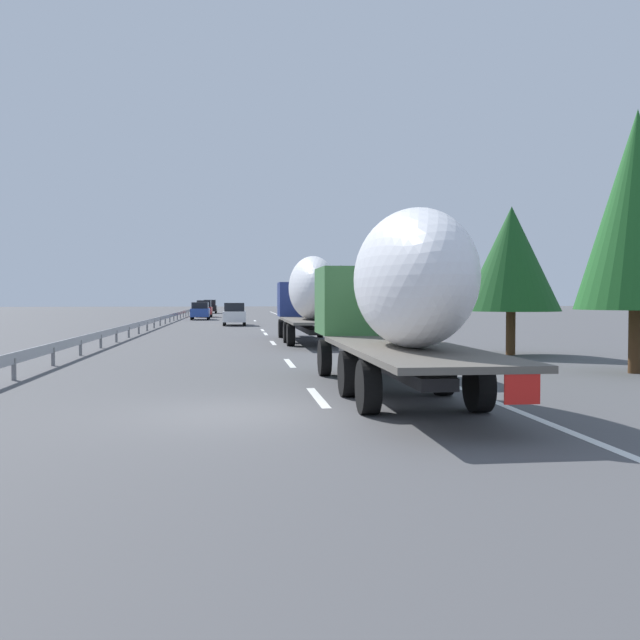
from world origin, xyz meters
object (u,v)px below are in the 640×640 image
car_black_suv (210,307)px  road_sign (320,300)px  car_red_compact (204,309)px  car_white_van (234,314)px  truck_lead (309,294)px  car_blue_sedan (200,311)px  truck_trailing (396,294)px

car_black_suv → road_sign: (-46.15, -10.44, 1.12)m
car_red_compact → road_sign: size_ratio=1.37×
car_black_suv → car_red_compact: car_black_suv is taller
car_white_van → road_sign: road_sign is taller
truck_lead → car_white_van: truck_lead is taller
truck_lead → car_blue_sedan: size_ratio=2.90×
truck_trailing → car_white_van: size_ratio=2.62×
truck_trailing → road_sign: 40.49m
car_blue_sedan → car_red_compact: 9.78m
car_blue_sedan → car_white_van: (-15.25, -3.49, 0.02)m
truck_lead → car_white_van: bearing=9.4°
truck_lead → car_blue_sedan: bearing=10.8°
truck_trailing → car_black_suv: size_ratio=2.52×
road_sign → car_red_compact: bearing=21.6°
truck_lead → truck_trailing: bearing=-180.0°
car_black_suv → car_white_van: size_ratio=1.04×
truck_lead → car_red_compact: size_ratio=3.03×
car_white_van → truck_trailing: bearing=-174.8°
car_black_suv → car_blue_sedan: (-29.66, -0.10, -0.07)m
car_blue_sedan → car_red_compact: car_red_compact is taller
car_red_compact → car_white_van: bearing=-171.9°
road_sign → truck_trailing: bearing=175.6°
truck_trailing → car_black_suv: 86.85m
truck_trailing → car_blue_sedan: 57.34m
road_sign → car_black_suv: bearing=12.7°
truck_trailing → truck_lead: bearing=0.0°
car_black_suv → car_blue_sedan: car_black_suv is taller
truck_trailing → car_black_suv: (86.52, 7.34, -1.34)m
road_sign → car_blue_sedan: bearing=32.1°
truck_trailing → car_white_van: (41.62, 3.75, -1.39)m
car_red_compact → truck_trailing: bearing=-173.8°
car_black_suv → car_white_van: car_black_suv is taller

